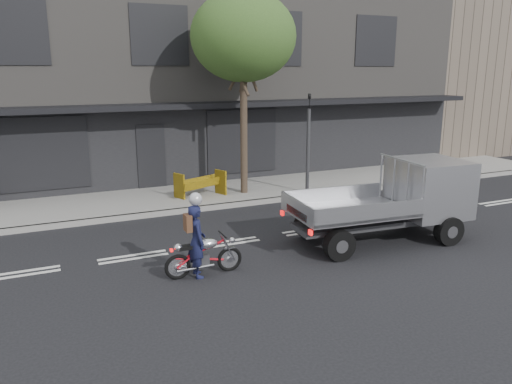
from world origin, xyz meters
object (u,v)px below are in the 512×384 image
object	(u,v)px
street_tree	(243,37)
motorcycle	(204,255)
rider	(197,241)
construction_barrier	(202,185)
flatbed_ute	(415,192)
traffic_light_pole	(308,149)

from	to	relation	value
street_tree	motorcycle	world-z (taller)	street_tree
street_tree	rider	size ratio (longest dim) A/B	4.30
construction_barrier	motorcycle	bearing A→B (deg)	-107.98
street_tree	motorcycle	bearing A→B (deg)	-120.13
street_tree	construction_barrier	bearing A→B (deg)	-175.79
rider	construction_barrier	xyz separation A→B (m)	(2.01, 5.74, -0.20)
flatbed_ute	motorcycle	bearing A→B (deg)	-174.09
motorcycle	rider	distance (m)	0.36
rider	flatbed_ute	distance (m)	5.93
street_tree	traffic_light_pole	world-z (taller)	street_tree
street_tree	flatbed_ute	bearing A→B (deg)	-67.55
traffic_light_pole	rider	distance (m)	7.52
traffic_light_pole	construction_barrier	world-z (taller)	traffic_light_pole
street_tree	construction_barrier	distance (m)	4.94
rider	traffic_light_pole	bearing A→B (deg)	-46.54
rider	flatbed_ute	xyz separation A→B (m)	(5.91, 0.14, 0.42)
flatbed_ute	rider	bearing A→B (deg)	-174.12
motorcycle	rider	world-z (taller)	rider
motorcycle	flatbed_ute	xyz separation A→B (m)	(5.76, 0.14, 0.76)
construction_barrier	traffic_light_pole	bearing A→B (deg)	-11.77
motorcycle	rider	xyz separation A→B (m)	(-0.15, 0.00, 0.33)
motorcycle	flatbed_ute	distance (m)	5.81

